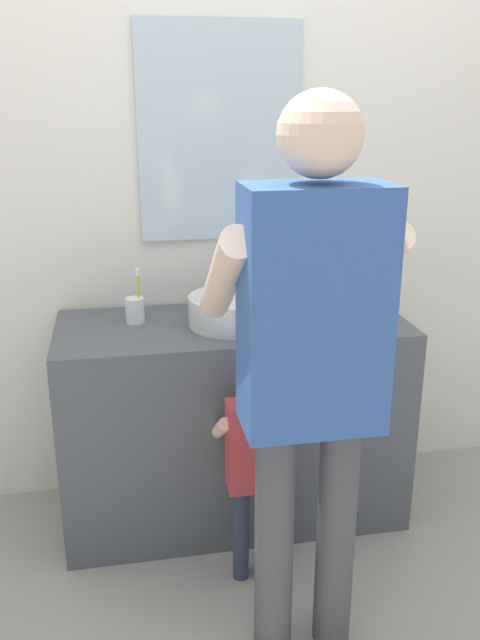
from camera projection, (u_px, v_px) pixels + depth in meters
name	position (u px, v px, depth m)	size (l,w,h in m)	color
ground_plane	(247.00, 555.00, 2.48)	(14.00, 14.00, 0.00)	#9E998E
back_wall	(218.00, 169.00, 2.62)	(4.40, 0.10, 2.70)	silver
vanity_cabinet	(233.00, 420.00, 2.63)	(1.31, 0.54, 0.82)	#4C5156
sink_basin	(234.00, 310.00, 2.46)	(0.34, 0.34, 0.11)	silver
faucet	(225.00, 288.00, 2.64)	(0.18, 0.14, 0.18)	#B7BABF
toothbrush_cup	(135.00, 309.00, 2.48)	(0.07, 0.07, 0.21)	silver
soap_bottle	(312.00, 303.00, 2.51)	(0.06, 0.06, 0.16)	#66B2D1
child_toddler	(254.00, 457.00, 2.23)	(0.24, 0.24, 0.79)	#2D334C
adult_parent	(311.00, 345.00, 1.79)	(0.51, 0.54, 1.65)	#47474C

